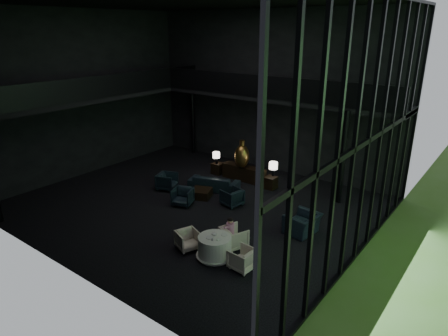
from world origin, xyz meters
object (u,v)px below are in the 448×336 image
Objects in this scene: sofa at (214,179)px; child at (230,226)px; bronze_urn at (242,156)px; table_lamp_left at (216,155)px; coffee_table at (201,193)px; lounge_armchair_east at (232,196)px; lounge_armchair_west at (167,180)px; side_table_left at (218,168)px; side_table_right at (271,183)px; window_armchair at (303,219)px; table_lamp_right at (273,166)px; dining_chair_west at (188,240)px; lounge_armchair_south at (183,196)px; console at (244,173)px; dining_table at (215,248)px; dining_chair_north at (234,236)px; dining_chair_east at (242,258)px.

child reaches higher than sofa.
child is at bearing -58.96° from bronze_urn.
table_lamp_left reaches higher than coffee_table.
coffee_table is (-1.58, -0.14, -0.23)m from lounge_armchair_east.
bronze_urn is at bearing -57.78° from lounge_armchair_west.
sofa is (1.18, -1.79, 0.22)m from side_table_left.
lounge_armchair_west reaches higher than side_table_right.
window_armchair reaches higher than coffee_table.
table_lamp_right is 6.60m from dining_chair_west.
lounge_armchair_south is at bearing -73.32° from side_table_left.
lounge_armchair_south is 1.28× the size of dining_chair_west.
side_table_left is at bearing -48.58° from child.
side_table_left and side_table_right have the same top height.
child is (-1.59, -2.27, 0.18)m from window_armchair.
table_lamp_left is at bearing -32.12° from lounge_armchair_west.
lounge_armchair_east is (1.25, -2.73, 0.05)m from console.
child is at bearing -48.58° from side_table_left.
lounge_armchair_east is 4.12m from dining_table.
window_armchair is at bearing -33.69° from console.
console is 1.61m from side_table_right.
side_table_left is at bearing 174.48° from bronze_urn.
lounge_armchair_south reaches higher than dining_chair_north.
bronze_urn is 1.61× the size of coffee_table.
side_table_left is 3.29m from table_lamp_right.
sofa is 5.06m from child.
console is at bearing 63.30° from lounge_armchair_south.
lounge_armchair_west is 1.13× the size of lounge_armchair_east.
dining_chair_east is at bearing -63.62° from dining_chair_west.
lounge_armchair_east is at bearing -104.45° from lounge_armchair_west.
coffee_table is 4.34m from child.
dining_table is 1.09m from dining_chair_east.
lounge_armchair_east is at bearing 5.22° from coffee_table.
dining_chair_west is (2.45, -3.61, 0.15)m from coffee_table.
dining_table is at bearing -18.92° from window_armchair.
bronze_urn is at bearing 62.97° from lounge_armchair_south.
side_table_right is at bearing -72.63° from lounge_armchair_west.
window_armchair is at bearing 95.68° from lounge_armchair_east.
side_table_right is at bearing 104.40° from dining_table.
bronze_urn is 7.00m from dining_table.
side_table_right is (1.60, 0.07, -1.02)m from bronze_urn.
lounge_armchair_west is 1.95m from lounge_armchair_south.
window_armchair reaches higher than sofa.
dining_chair_west is (2.13, -6.28, -0.97)m from bronze_urn.
table_lamp_right is (1.60, 0.26, -0.25)m from bronze_urn.
bronze_urn reaches higher than table_lamp_right.
bronze_urn reaches higher than dining_chair_west.
table_lamp_left reaches higher than lounge_armchair_east.
bronze_urn is 5.63m from window_armchair.
lounge_armchair_west is 5.47m from dining_chair_west.
console is 3.44× the size of dining_chair_west.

